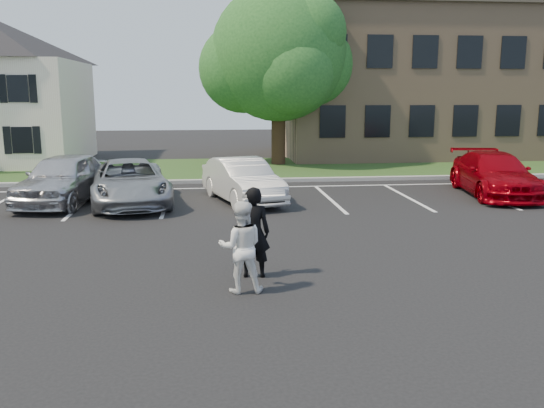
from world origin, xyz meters
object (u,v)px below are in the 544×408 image
object	(u,v)px
car_silver_west	(64,179)
car_red_compact	(494,174)
man_white_shirt	(241,247)
man_black_suit	(253,232)
car_silver_minivan	(129,182)
office_building	(467,83)
car_white_sedan	(242,180)
tree	(280,57)

from	to	relation	value
car_silver_west	car_red_compact	xyz separation A→B (m)	(15.00, -0.14, -0.08)
man_white_shirt	man_black_suit	bearing A→B (deg)	-107.67
man_white_shirt	car_silver_minivan	xyz separation A→B (m)	(-3.18, 8.88, -0.13)
office_building	car_red_compact	bearing A→B (deg)	-110.44
car_silver_west	car_white_sedan	bearing A→B (deg)	5.90
office_building	man_black_suit	size ratio (longest dim) A/B	12.13
office_building	car_silver_west	world-z (taller)	office_building
car_red_compact	car_white_sedan	bearing A→B (deg)	-170.33
tree	car_silver_minivan	size ratio (longest dim) A/B	1.67
man_white_shirt	office_building	bearing A→B (deg)	-121.35
man_black_suit	man_white_shirt	bearing A→B (deg)	75.59
tree	car_white_sedan	world-z (taller)	tree
car_white_sedan	office_building	bearing A→B (deg)	27.82
man_white_shirt	car_red_compact	bearing A→B (deg)	-135.08
car_red_compact	car_silver_minivan	bearing A→B (deg)	-170.67
man_white_shirt	car_silver_west	size ratio (longest dim) A/B	0.35
man_black_suit	man_white_shirt	size ratio (longest dim) A/B	1.07
office_building	tree	world-z (taller)	tree
office_building	car_silver_west	size ratio (longest dim) A/B	4.56
man_black_suit	car_red_compact	world-z (taller)	man_black_suit
car_silver_minivan	car_white_sedan	bearing A→B (deg)	-9.98
tree	man_white_shirt	bearing A→B (deg)	-99.27
car_silver_west	car_silver_minivan	distance (m)	2.24
office_building	car_white_sedan	world-z (taller)	office_building
office_building	car_red_compact	distance (m)	15.23
man_white_shirt	car_red_compact	size ratio (longest dim) A/B	0.33
car_white_sedan	car_silver_west	bearing A→B (deg)	159.19
office_building	man_white_shirt	distance (m)	27.61
car_silver_minivan	car_red_compact	distance (m)	12.81
car_silver_west	car_silver_minivan	bearing A→B (deg)	-1.13
car_silver_minivan	man_white_shirt	bearing A→B (deg)	-80.68
car_white_sedan	man_black_suit	bearing A→B (deg)	-108.89
car_white_sedan	man_white_shirt	bearing A→B (deg)	-110.59
man_white_shirt	car_silver_minivan	distance (m)	9.43
tree	car_silver_west	distance (m)	13.29
tree	man_white_shirt	xyz separation A→B (m)	(-3.03, -18.55, -4.49)
man_black_suit	office_building	bearing A→B (deg)	-118.55
man_black_suit	car_silver_minivan	size ratio (longest dim) A/B	0.35
man_white_shirt	car_red_compact	xyz separation A→B (m)	(9.62, 9.15, -0.10)
tree	car_silver_minivan	distance (m)	12.38
man_black_suit	car_red_compact	bearing A→B (deg)	-133.72
car_silver_west	car_red_compact	bearing A→B (deg)	9.14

